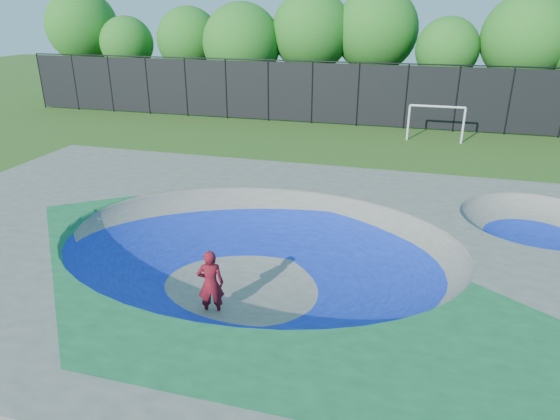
# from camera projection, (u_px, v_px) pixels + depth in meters

# --- Properties ---
(ground) EXTENTS (120.00, 120.00, 0.00)m
(ground) POSITION_uv_depth(u_px,v_px,m) (259.00, 286.00, 13.88)
(ground) COLOR #2D5216
(ground) RESTS_ON ground
(skate_deck) EXTENTS (22.00, 14.00, 1.50)m
(skate_deck) POSITION_uv_depth(u_px,v_px,m) (258.00, 263.00, 13.60)
(skate_deck) COLOR gray
(skate_deck) RESTS_ON ground
(skater) EXTENTS (0.76, 0.62, 1.80)m
(skater) POSITION_uv_depth(u_px,v_px,m) (211.00, 284.00, 12.27)
(skater) COLOR red
(skater) RESTS_ON ground
(skateboard) EXTENTS (0.79, 0.56, 0.05)m
(skateboard) POSITION_uv_depth(u_px,v_px,m) (212.00, 314.00, 12.60)
(skateboard) COLOR black
(skateboard) RESTS_ON ground
(soccer_goal) EXTENTS (3.14, 0.12, 2.07)m
(soccer_goal) POSITION_uv_depth(u_px,v_px,m) (436.00, 117.00, 28.32)
(soccer_goal) COLOR silver
(soccer_goal) RESTS_ON ground
(fence) EXTENTS (48.09, 0.09, 4.04)m
(fence) POSITION_uv_depth(u_px,v_px,m) (358.00, 93.00, 31.83)
(fence) COLOR black
(fence) RESTS_ON ground
(treeline) EXTENTS (52.46, 8.08, 8.65)m
(treeline) POSITION_uv_depth(u_px,v_px,m) (341.00, 37.00, 35.61)
(treeline) COLOR #4A2F25
(treeline) RESTS_ON ground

